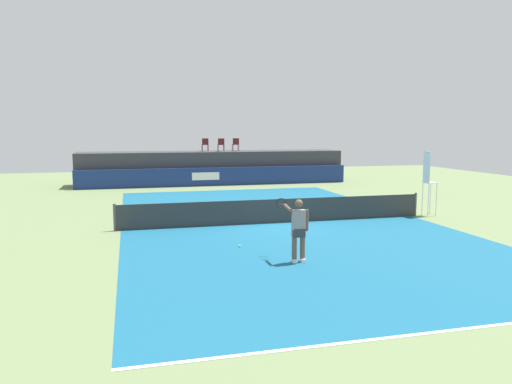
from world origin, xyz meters
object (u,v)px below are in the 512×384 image
object	(u,v)px
spectator_chair_left	(221,144)
net_post_near	(115,217)
tennis_player	(298,228)
spectator_chair_center	(236,144)
net_post_far	(415,204)
spectator_chair_far_left	(205,144)
umpire_chair	(428,179)
tennis_ball	(239,246)

from	to	relation	value
spectator_chair_left	net_post_near	distance (m)	16.56
tennis_player	spectator_chair_left	bearing A→B (deg)	85.36
spectator_chair_left	spectator_chair_center	bearing A→B (deg)	16.42
spectator_chair_left	net_post_far	world-z (taller)	spectator_chair_left
spectator_chair_far_left	spectator_chair_left	distance (m)	1.12
spectator_chair_far_left	spectator_chair_center	world-z (taller)	same
spectator_chair_left	umpire_chair	distance (m)	16.25
net_post_far	spectator_chair_far_left	bearing A→B (deg)	113.49
spectator_chair_center	tennis_ball	world-z (taller)	spectator_chair_center
spectator_chair_far_left	net_post_near	size ratio (longest dim) A/B	0.89
spectator_chair_far_left	spectator_chair_left	world-z (taller)	same
umpire_chair	tennis_ball	bearing A→B (deg)	-158.40
tennis_player	tennis_ball	size ratio (longest dim) A/B	26.03
umpire_chair	net_post_far	size ratio (longest dim) A/B	2.76
net_post_near	tennis_player	distance (m)	7.66
spectator_chair_center	net_post_near	size ratio (longest dim) A/B	0.89
tennis_player	tennis_ball	distance (m)	2.60
net_post_near	tennis_ball	size ratio (longest dim) A/B	14.71
net_post_far	tennis_ball	xyz separation A→B (m)	(-8.54, -3.61, -0.46)
tennis_ball	spectator_chair_far_left	bearing A→B (deg)	84.44
spectator_chair_left	umpire_chair	bearing A→B (deg)	-67.45
net_post_far	tennis_ball	bearing A→B (deg)	-157.09
spectator_chair_far_left	net_post_far	size ratio (longest dim) A/B	0.89
umpire_chair	net_post_far	world-z (taller)	umpire_chair
net_post_far	spectator_chair_center	bearing A→B (deg)	106.60
spectator_chair_center	net_post_far	size ratio (longest dim) A/B	0.89
spectator_chair_far_left	tennis_ball	size ratio (longest dim) A/B	13.06
net_post_far	tennis_player	bearing A→B (deg)	-142.03
spectator_chair_center	tennis_player	world-z (taller)	spectator_chair_center
net_post_near	spectator_chair_center	bearing A→B (deg)	62.85
spectator_chair_far_left	umpire_chair	world-z (taller)	spectator_chair_far_left
spectator_chair_far_left	tennis_ball	distance (m)	19.28
net_post_far	spectator_chair_left	bearing A→B (deg)	110.70
spectator_chair_left	umpire_chair	size ratio (longest dim) A/B	0.32
umpire_chair	tennis_player	xyz separation A→B (m)	(-7.90, -5.72, -0.63)
net_post_near	umpire_chair	bearing A→B (deg)	-0.03
spectator_chair_far_left	tennis_ball	xyz separation A→B (m)	(-1.85, -19.00, -2.66)
spectator_chair_center	umpire_chair	distance (m)	16.17
spectator_chair_center	umpire_chair	bearing A→B (deg)	-71.50
net_post_near	net_post_far	size ratio (longest dim) A/B	1.00
spectator_chair_center	net_post_far	bearing A→B (deg)	-73.40
net_post_near	tennis_ball	bearing A→B (deg)	-43.06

